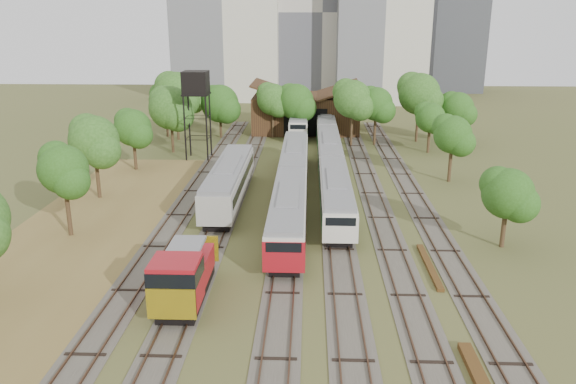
{
  "coord_description": "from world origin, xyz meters",
  "views": [
    {
      "loc": [
        -0.4,
        -29.16,
        16.91
      ],
      "look_at": [
        -2.19,
        17.16,
        2.5
      ],
      "focal_mm": 35.0,
      "sensor_mm": 36.0,
      "label": 1
    }
  ],
  "objects_px": {
    "railcar_green_set": "(329,151)",
    "water_tower": "(196,85)",
    "shunter_locomotive": "(183,278)",
    "railcar_red_set": "(292,184)"
  },
  "relations": [
    {
      "from": "railcar_green_set",
      "to": "water_tower",
      "type": "bearing_deg",
      "value": 168.93
    },
    {
      "from": "railcar_red_set",
      "to": "shunter_locomotive",
      "type": "height_order",
      "value": "shunter_locomotive"
    },
    {
      "from": "railcar_red_set",
      "to": "shunter_locomotive",
      "type": "relative_size",
      "value": 4.27
    },
    {
      "from": "railcar_green_set",
      "to": "railcar_red_set",
      "type": "bearing_deg",
      "value": -105.89
    },
    {
      "from": "shunter_locomotive",
      "to": "water_tower",
      "type": "xyz_separation_m",
      "value": [
        -6.25,
        37.53,
        7.32
      ]
    },
    {
      "from": "railcar_green_set",
      "to": "shunter_locomotive",
      "type": "height_order",
      "value": "shunter_locomotive"
    },
    {
      "from": "railcar_green_set",
      "to": "shunter_locomotive",
      "type": "relative_size",
      "value": 6.43
    },
    {
      "from": "water_tower",
      "to": "railcar_green_set",
      "type": "bearing_deg",
      "value": -11.07
    },
    {
      "from": "railcar_red_set",
      "to": "shunter_locomotive",
      "type": "xyz_separation_m",
      "value": [
        -6.0,
        -20.29,
        -0.08
      ]
    },
    {
      "from": "shunter_locomotive",
      "to": "water_tower",
      "type": "relative_size",
      "value": 0.75
    }
  ]
}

